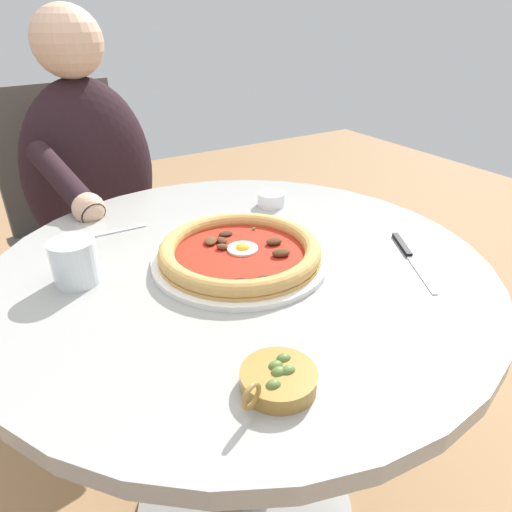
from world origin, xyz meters
TOP-DOWN VIEW (x-y plane):
  - ground_plane at (0.00, 0.00)m, footprint 6.00×6.00m
  - dining_table at (0.00, 0.00)m, footprint 0.89×0.89m
  - pizza_on_plate at (-0.00, -0.00)m, footprint 0.32×0.32m
  - water_glass at (-0.26, 0.08)m, footprint 0.07×0.07m
  - steak_knife at (0.28, -0.14)m, footprint 0.12×0.19m
  - ramekin_capers at (0.20, 0.20)m, footprint 0.06×0.06m
  - olive_pan at (-0.12, -0.29)m, footprint 0.12×0.09m
  - fork_utensil at (-0.18, 0.24)m, footprint 0.18×0.02m
  - diner_person at (-0.10, 0.67)m, footprint 0.39×0.52m
  - cafe_chair_diner at (-0.12, 0.82)m, footprint 0.48×0.48m

SIDE VIEW (x-z plane):
  - ground_plane at x=0.00m, z-range -0.02..0.00m
  - diner_person at x=-0.10m, z-range -0.07..1.07m
  - dining_table at x=0.00m, z-range 0.16..0.88m
  - cafe_chair_diner at x=-0.12m, z-range 0.09..1.02m
  - fork_utensil at x=-0.18m, z-range 0.72..0.72m
  - steak_knife at x=0.28m, z-range 0.72..0.73m
  - olive_pan at x=-0.12m, z-range 0.71..0.76m
  - ramekin_capers at x=0.20m, z-range 0.72..0.75m
  - pizza_on_plate at x=0.00m, z-range 0.72..0.76m
  - water_glass at x=-0.26m, z-range 0.72..0.79m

